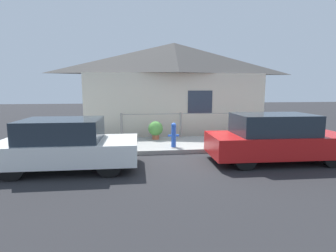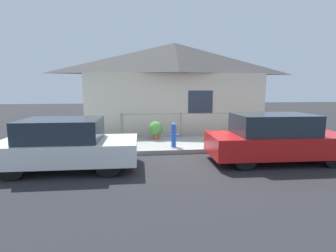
{
  "view_description": "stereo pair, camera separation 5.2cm",
  "coord_description": "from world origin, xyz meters",
  "px_view_note": "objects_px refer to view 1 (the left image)",
  "views": [
    {
      "loc": [
        -1.86,
        -8.28,
        2.15
      ],
      "look_at": [
        -0.78,
        0.3,
        0.9
      ],
      "focal_mm": 28.0,
      "sensor_mm": 36.0,
      "label": 1
    },
    {
      "loc": [
        -1.81,
        -8.28,
        2.15
      ],
      "look_at": [
        -0.78,
        0.3,
        0.9
      ],
      "focal_mm": 28.0,
      "sensor_mm": 36.0,
      "label": 2
    }
  ],
  "objects_px": {
    "car_right": "(276,138)",
    "potted_plant_near_hydrant": "(156,129)",
    "fire_hydrant": "(174,134)",
    "car_left": "(67,145)"
  },
  "relations": [
    {
      "from": "car_right",
      "to": "potted_plant_near_hydrant",
      "type": "distance_m",
      "value": 4.54
    },
    {
      "from": "fire_hydrant",
      "to": "car_left",
      "type": "bearing_deg",
      "value": -151.12
    },
    {
      "from": "car_right",
      "to": "fire_hydrant",
      "type": "bearing_deg",
      "value": 149.73
    },
    {
      "from": "car_right",
      "to": "fire_hydrant",
      "type": "relative_size",
      "value": 4.81
    },
    {
      "from": "car_right",
      "to": "potted_plant_near_hydrant",
      "type": "relative_size",
      "value": 5.56
    },
    {
      "from": "fire_hydrant",
      "to": "potted_plant_near_hydrant",
      "type": "height_order",
      "value": "fire_hydrant"
    },
    {
      "from": "car_right",
      "to": "potted_plant_near_hydrant",
      "type": "xyz_separation_m",
      "value": [
        -3.28,
        3.14,
        -0.15
      ]
    },
    {
      "from": "car_left",
      "to": "car_right",
      "type": "distance_m",
      "value": 5.88
    },
    {
      "from": "car_left",
      "to": "fire_hydrant",
      "type": "relative_size",
      "value": 4.33
    },
    {
      "from": "car_right",
      "to": "fire_hydrant",
      "type": "height_order",
      "value": "car_right"
    }
  ]
}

